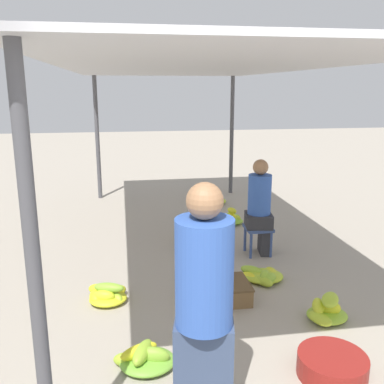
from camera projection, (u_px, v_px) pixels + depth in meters
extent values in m
cylinder|color=#4C4C51|center=(35.00, 282.00, 2.20)|extent=(0.08, 0.08, 2.40)
cylinder|color=#4C4C51|center=(97.00, 139.00, 8.37)|extent=(0.08, 0.08, 2.40)
cylinder|color=#4C4C51|center=(232.00, 136.00, 8.80)|extent=(0.08, 0.08, 2.40)
cube|color=#B2B2B7|center=(192.00, 67.00, 5.21)|extent=(3.11, 6.83, 0.04)
cube|color=#384766|center=(203.00, 378.00, 2.71)|extent=(0.40, 0.28, 0.77)
cylinder|color=#3359B2|center=(204.00, 273.00, 2.53)|extent=(0.42, 0.42, 0.67)
sphere|color=#9E704C|center=(205.00, 201.00, 2.43)|extent=(0.22, 0.22, 0.22)
cube|color=#384C84|center=(258.00, 228.00, 5.66)|extent=(0.34, 0.34, 0.04)
cylinder|color=#384C84|center=(251.00, 246.00, 5.55)|extent=(0.04, 0.04, 0.34)
cylinder|color=#384C84|center=(271.00, 245.00, 5.59)|extent=(0.04, 0.04, 0.34)
cylinder|color=#384C84|center=(245.00, 239.00, 5.81)|extent=(0.04, 0.04, 0.34)
cylinder|color=#384C84|center=(264.00, 238.00, 5.86)|extent=(0.04, 0.04, 0.34)
cube|color=#2D2D33|center=(265.00, 239.00, 5.73)|extent=(0.19, 0.32, 0.38)
cube|color=#2D2D33|center=(259.00, 220.00, 5.63)|extent=(0.39, 0.39, 0.18)
cylinder|color=#3359B2|center=(260.00, 194.00, 5.55)|extent=(0.34, 0.34, 0.52)
sphere|color=#9E704C|center=(261.00, 167.00, 5.46)|extent=(0.20, 0.20, 0.20)
cylinder|color=maroon|center=(332.00, 366.00, 3.30)|extent=(0.54, 0.54, 0.17)
ellipsoid|color=#86BA34|center=(152.00, 356.00, 3.38)|extent=(0.30, 0.18, 0.15)
ellipsoid|color=#9EC330|center=(130.00, 360.00, 3.41)|extent=(0.28, 0.17, 0.12)
ellipsoid|color=#92BF32|center=(143.00, 352.00, 3.39)|extent=(0.24, 0.34, 0.12)
ellipsoid|color=yellow|center=(139.00, 351.00, 3.41)|extent=(0.34, 0.23, 0.11)
ellipsoid|color=#72B238|center=(147.00, 361.00, 3.41)|extent=(0.45, 0.39, 0.10)
ellipsoid|color=#C9D528|center=(104.00, 296.00, 4.36)|extent=(0.25, 0.18, 0.12)
ellipsoid|color=yellow|center=(100.00, 290.00, 4.47)|extent=(0.29, 0.22, 0.13)
ellipsoid|color=#86BA34|center=(109.00, 288.00, 4.39)|extent=(0.34, 0.20, 0.10)
ellipsoid|color=yellow|center=(97.00, 296.00, 4.44)|extent=(0.16, 0.27, 0.14)
ellipsoid|color=#A3C62F|center=(115.00, 298.00, 4.41)|extent=(0.21, 0.24, 0.12)
ellipsoid|color=yellow|center=(114.00, 293.00, 4.50)|extent=(0.33, 0.32, 0.13)
ellipsoid|color=yellow|center=(108.00, 299.00, 4.42)|extent=(0.39, 0.34, 0.10)
ellipsoid|color=yellow|center=(216.00, 197.00, 8.15)|extent=(0.28, 0.23, 0.09)
ellipsoid|color=yellow|center=(212.00, 199.00, 8.27)|extent=(0.25, 0.24, 0.13)
ellipsoid|color=#7BB636|center=(200.00, 201.00, 8.19)|extent=(0.23, 0.17, 0.11)
ellipsoid|color=#BFD12A|center=(215.00, 199.00, 8.33)|extent=(0.26, 0.18, 0.12)
ellipsoid|color=#96C031|center=(202.00, 199.00, 8.17)|extent=(0.19, 0.27, 0.12)
ellipsoid|color=#86BA34|center=(211.00, 197.00, 8.23)|extent=(0.30, 0.15, 0.15)
ellipsoid|color=#B2CB2C|center=(211.00, 201.00, 8.21)|extent=(0.60, 0.52, 0.10)
ellipsoid|color=#A7C72E|center=(330.00, 300.00, 4.05)|extent=(0.29, 0.33, 0.09)
ellipsoid|color=yellow|center=(328.00, 308.00, 4.08)|extent=(0.26, 0.18, 0.15)
ellipsoid|color=#C6D429|center=(318.00, 306.00, 4.09)|extent=(0.21, 0.30, 0.12)
ellipsoid|color=#ACC92D|center=(320.00, 318.00, 3.98)|extent=(0.23, 0.29, 0.11)
ellipsoid|color=#94C032|center=(327.00, 315.00, 4.10)|extent=(0.39, 0.34, 0.10)
ellipsoid|color=#8CBC33|center=(231.00, 216.00, 7.00)|extent=(0.26, 0.21, 0.13)
ellipsoid|color=yellow|center=(232.00, 211.00, 6.95)|extent=(0.16, 0.24, 0.09)
ellipsoid|color=#87BA34|center=(232.00, 220.00, 6.91)|extent=(0.32, 0.29, 0.10)
ellipsoid|color=yellow|center=(231.00, 216.00, 6.96)|extent=(0.17, 0.27, 0.11)
ellipsoid|color=#8ABC33|center=(232.00, 218.00, 7.07)|extent=(0.35, 0.25, 0.12)
ellipsoid|color=#BBCF2B|center=(231.00, 218.00, 6.97)|extent=(0.33, 0.18, 0.12)
ellipsoid|color=#84B934|center=(231.00, 221.00, 6.99)|extent=(0.40, 0.35, 0.10)
ellipsoid|color=#96C031|center=(252.00, 270.00, 5.02)|extent=(0.30, 0.29, 0.11)
ellipsoid|color=#93BF32|center=(265.00, 277.00, 4.88)|extent=(0.21, 0.24, 0.14)
ellipsoid|color=yellow|center=(271.00, 273.00, 5.02)|extent=(0.18, 0.33, 0.10)
ellipsoid|color=yellow|center=(252.00, 278.00, 4.92)|extent=(0.27, 0.35, 0.09)
ellipsoid|color=#92BF32|center=(270.00, 278.00, 4.85)|extent=(0.23, 0.24, 0.11)
ellipsoid|color=#A6C72E|center=(263.00, 281.00, 4.82)|extent=(0.24, 0.30, 0.10)
ellipsoid|color=#B0CB2D|center=(264.00, 276.00, 4.95)|extent=(0.46, 0.40, 0.10)
cube|color=brown|center=(227.00, 292.00, 4.49)|extent=(0.45, 0.45, 0.18)
cube|color=brown|center=(227.00, 283.00, 4.46)|extent=(0.47, 0.47, 0.02)
cube|color=olive|center=(204.00, 234.00, 6.26)|extent=(0.47, 0.47, 0.17)
cube|color=brown|center=(204.00, 228.00, 6.23)|extent=(0.49, 0.49, 0.02)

